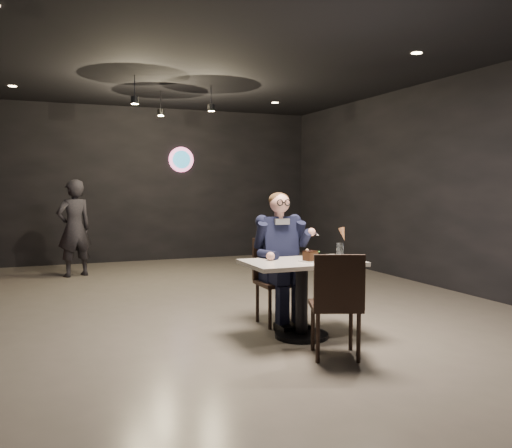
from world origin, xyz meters
name	(u,v)px	position (x,y,z in m)	size (l,w,h in m)	color
floor	(209,308)	(0.00, 0.00, 0.00)	(9.00, 9.00, 0.00)	slate
wall_sign	(181,160)	(0.80, 4.47, 2.00)	(0.50, 0.06, 0.50)	pink
pendant_lights	(169,93)	(0.00, 2.00, 2.88)	(1.40, 1.20, 0.36)	black
main_table	(302,299)	(0.46, -1.55, 0.38)	(1.10, 0.70, 0.75)	silver
chair_far	(278,281)	(0.46, -1.00, 0.46)	(0.42, 0.46, 0.92)	black
chair_near	(335,304)	(0.46, -2.18, 0.46)	(0.42, 0.46, 0.92)	black
seated_man	(278,257)	(0.46, -1.00, 0.72)	(0.60, 0.80, 1.44)	black
dessert_plate	(310,261)	(0.52, -1.61, 0.76)	(0.22, 0.22, 0.01)	white
cake_slice	(310,256)	(0.51, -1.64, 0.80)	(0.12, 0.10, 0.08)	black
mint_leaf	(317,252)	(0.58, -1.64, 0.84)	(0.07, 0.04, 0.01)	green
sundae_glass	(340,251)	(0.87, -1.57, 0.83)	(0.07, 0.07, 0.16)	silver
wafer_cone	(343,234)	(0.89, -1.60, 1.00)	(0.06, 0.06, 0.13)	#B27549
passerby	(74,228)	(-1.35, 3.04, 0.79)	(0.57, 0.38, 1.58)	black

